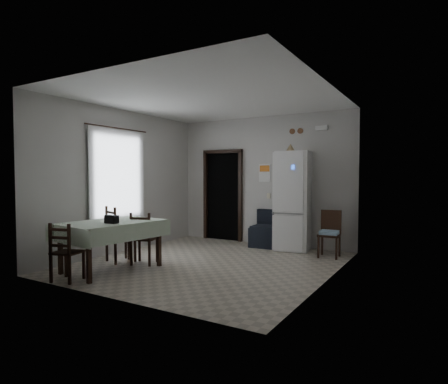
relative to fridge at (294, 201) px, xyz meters
name	(u,v)px	position (x,y,z in m)	size (l,w,h in m)	color
ground	(210,263)	(-0.86, -1.93, -1.03)	(4.50, 4.50, 0.00)	#B2A691
ceiling	(209,99)	(-0.86, -1.93, 1.87)	(4.20, 4.50, 0.02)	white
wall_back	(263,180)	(-0.86, 0.32, 0.42)	(4.20, 0.02, 2.90)	beige
wall_front	(112,184)	(-0.86, -4.18, 0.42)	(4.20, 0.02, 2.90)	beige
wall_left	(123,181)	(-2.96, -1.93, 0.42)	(0.02, 4.50, 2.90)	beige
wall_right	(329,183)	(1.24, -1.93, 0.42)	(0.02, 4.50, 2.90)	beige
doorway	(228,196)	(-1.91, 0.52, 0.03)	(1.06, 0.52, 2.22)	black
window_recess	(114,176)	(-3.01, -2.13, 0.52)	(0.10, 1.20, 1.60)	silver
curtain	(118,176)	(-2.90, -2.13, 0.52)	(0.02, 1.45, 1.85)	silver
curtain_rod	(118,128)	(-2.89, -2.13, 1.47)	(0.02, 0.02, 1.60)	black
calendar	(265,173)	(-0.81, 0.31, 0.59)	(0.28, 0.02, 0.40)	white
calendar_image	(265,169)	(-0.81, 0.30, 0.69)	(0.24, 0.01, 0.14)	orange
light_switch	(269,196)	(-0.71, 0.31, 0.07)	(0.08, 0.02, 0.12)	beige
vent_left	(292,131)	(-0.16, 0.30, 1.49)	(0.12, 0.12, 0.03)	brown
vent_right	(300,131)	(0.02, 0.30, 1.49)	(0.12, 0.12, 0.03)	brown
emergency_light	(322,128)	(0.49, 0.28, 1.52)	(0.25, 0.07, 0.09)	white
fridge	(294,201)	(0.00, 0.00, 0.00)	(0.67, 0.67, 2.06)	white
tan_cone	(290,148)	(-0.08, 0.00, 1.11)	(0.20, 0.20, 0.16)	tan
navy_seat	(267,229)	(-0.60, 0.00, -0.63)	(0.66, 0.64, 0.80)	black
corner_chair	(329,234)	(0.85, -0.37, -0.59)	(0.39, 0.39, 0.89)	black
dining_table	(112,246)	(-1.98, -3.16, -0.63)	(1.01, 1.54, 0.80)	#B6CAAD
black_bag	(112,219)	(-1.80, -3.33, -0.16)	(0.20, 0.12, 0.13)	black
dining_chair_far_left	(121,234)	(-2.31, -2.64, -0.53)	(0.43, 0.43, 1.01)	black
dining_chair_far_right	(144,238)	(-1.82, -2.56, -0.57)	(0.39, 0.39, 0.92)	black
dining_chair_near_head	(67,252)	(-2.06, -3.94, -0.59)	(0.37, 0.37, 0.87)	black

